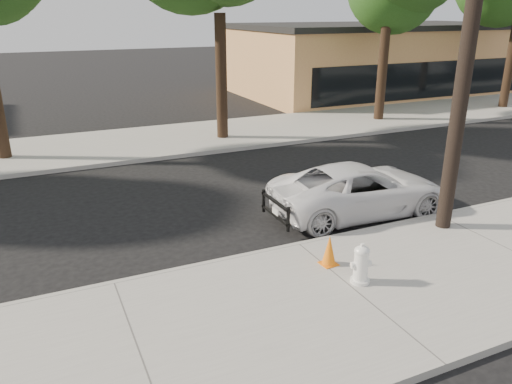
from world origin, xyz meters
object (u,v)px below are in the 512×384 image
(traffic_cone, at_px, (329,251))
(police_cruiser, at_px, (360,189))
(utility_pole, at_px, (471,25))
(fire_hydrant, at_px, (361,265))

(traffic_cone, bearing_deg, police_cruiser, 43.96)
(utility_pole, distance_m, police_cruiser, 4.57)
(utility_pole, height_order, traffic_cone, utility_pole)
(utility_pole, xyz_separation_m, police_cruiser, (-1.12, 1.81, -4.05))
(police_cruiser, bearing_deg, utility_pole, -144.52)
(police_cruiser, xyz_separation_m, traffic_cone, (-2.39, -2.30, -0.20))
(utility_pole, relative_size, fire_hydrant, 11.95)
(utility_pole, height_order, police_cruiser, utility_pole)
(police_cruiser, height_order, traffic_cone, police_cruiser)
(utility_pole, relative_size, traffic_cone, 14.24)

